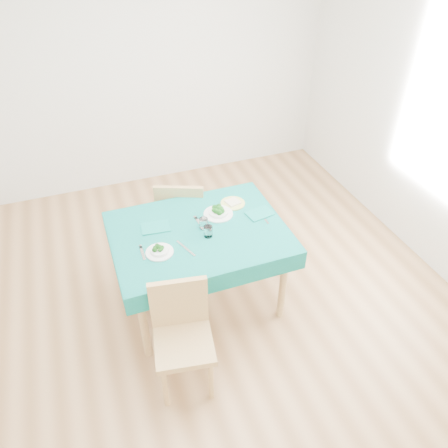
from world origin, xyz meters
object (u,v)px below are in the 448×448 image
object	(u,v)px
table	(200,267)
side_plate	(233,203)
chair_far	(183,204)
bowl_near	(159,250)
bowl_far	(218,211)
chair_near	(183,338)

from	to	relation	value
table	side_plate	distance (m)	0.60
chair_far	bowl_near	distance (m)	0.97
table	bowl_far	world-z (taller)	bowl_far
chair_far	side_plate	xyz separation A→B (m)	(0.32, -0.45, 0.23)
bowl_near	side_plate	world-z (taller)	bowl_near
bowl_near	side_plate	xyz separation A→B (m)	(0.73, 0.39, -0.03)
bowl_near	table	bearing A→B (deg)	22.70
side_plate	chair_far	bearing A→B (deg)	125.41
chair_far	bowl_far	bearing A→B (deg)	128.37
table	bowl_near	world-z (taller)	bowl_near
table	side_plate	xyz separation A→B (m)	(0.38, 0.25, 0.38)
chair_near	chair_far	bearing A→B (deg)	83.47
chair_far	bowl_near	xyz separation A→B (m)	(-0.40, -0.85, 0.26)
bowl_far	side_plate	bearing A→B (deg)	31.02
chair_near	side_plate	world-z (taller)	chair_near
bowl_near	bowl_far	distance (m)	0.63
chair_far	chair_near	bearing A→B (deg)	96.65
table	chair_near	world-z (taller)	chair_near
bowl_near	side_plate	distance (m)	0.83
bowl_near	chair_near	bearing A→B (deg)	-90.75
chair_far	bowl_near	world-z (taller)	chair_far
bowl_far	side_plate	size ratio (longest dim) A/B	1.17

